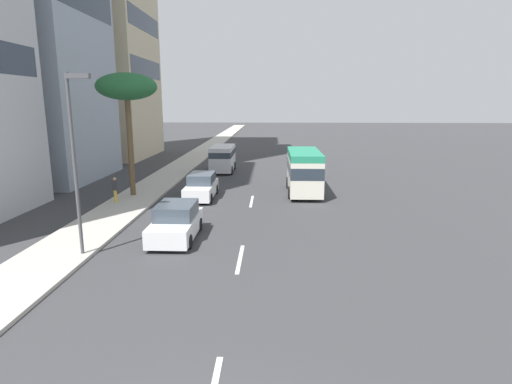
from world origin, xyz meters
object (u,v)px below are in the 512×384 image
at_px(pedestrian_near_lamp, 115,189).
at_px(palm_tree, 127,88).
at_px(car_third, 176,222).
at_px(street_lamp, 75,146).
at_px(minibus_second, 304,170).
at_px(van_lead, 223,157).
at_px(car_fourth, 201,187).

xyz_separation_m(pedestrian_near_lamp, palm_tree, (2.15, -0.40, 6.18)).
distance_m(car_third, palm_tree, 11.90).
bearing_deg(street_lamp, minibus_second, -37.82).
distance_m(van_lead, car_third, 19.64).
relative_size(van_lead, palm_tree, 0.62).
bearing_deg(street_lamp, car_third, -52.17).
xyz_separation_m(car_third, street_lamp, (-2.54, 3.27, 3.82)).
distance_m(car_third, car_fourth, 8.61).
bearing_deg(van_lead, street_lamp, -8.27).
distance_m(car_third, pedestrian_near_lamp, 8.48).
bearing_deg(car_fourth, minibus_second, 104.22).
distance_m(pedestrian_near_lamp, street_lamp, 10.02).
xyz_separation_m(minibus_second, car_third, (-10.37, 6.75, -0.86)).
xyz_separation_m(minibus_second, street_lamp, (-12.91, 10.02, 2.96)).
relative_size(car_fourth, pedestrian_near_lamp, 2.90).
xyz_separation_m(palm_tree, street_lamp, (-11.27, -1.66, -2.59)).
height_order(palm_tree, street_lamp, palm_tree).
distance_m(minibus_second, car_third, 12.41).
bearing_deg(street_lamp, palm_tree, 8.39).
relative_size(van_lead, car_fourth, 1.09).
bearing_deg(street_lamp, pedestrian_near_lamp, 12.76).
bearing_deg(minibus_second, car_fourth, 104.22).
bearing_deg(pedestrian_near_lamp, palm_tree, 79.80).
relative_size(car_third, car_fourth, 0.94).
distance_m(palm_tree, street_lamp, 11.68).
bearing_deg(van_lead, minibus_second, 36.31).
xyz_separation_m(pedestrian_near_lamp, street_lamp, (-9.12, -2.07, 3.60)).
relative_size(minibus_second, street_lamp, 0.85).
xyz_separation_m(car_third, pedestrian_near_lamp, (6.58, 5.34, 0.22)).
relative_size(car_fourth, palm_tree, 0.57).
distance_m(car_fourth, street_lamp, 12.17).
height_order(minibus_second, pedestrian_near_lamp, minibus_second).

